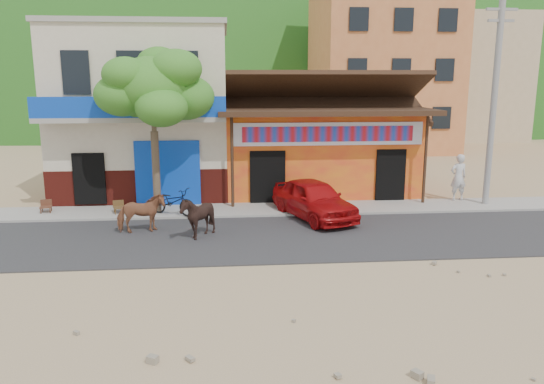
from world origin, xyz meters
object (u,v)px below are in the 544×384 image
at_px(tree, 154,131).
at_px(utility_pole, 494,102).
at_px(cow_tan, 141,213).
at_px(cafe_chair_right, 119,202).
at_px(red_car, 314,199).
at_px(cafe_chair_left, 45,201).
at_px(pedestrian, 458,177).
at_px(scooter, 172,201).
at_px(cow_dark, 198,217).

relative_size(tree, utility_pole, 0.75).
bearing_deg(utility_pole, cow_tan, -168.70).
bearing_deg(cafe_chair_right, tree, -15.47).
bearing_deg(red_car, cafe_chair_left, 151.33).
relative_size(pedestrian, cafe_chair_right, 2.23).
bearing_deg(cafe_chair_left, scooter, -18.48).
xyz_separation_m(red_car, cafe_chair_right, (-7.09, 1.02, -0.20)).
distance_m(cow_tan, cafe_chair_right, 2.62).
bearing_deg(utility_pole, scooter, -176.72).
bearing_deg(cow_dark, utility_pole, 95.39).
height_order(red_car, cafe_chair_right, red_car).
distance_m(utility_pole, scooter, 12.71).
bearing_deg(cow_tan, cow_dark, -125.60).
distance_m(cow_dark, pedestrian, 11.09).
xyz_separation_m(scooter, cafe_chair_left, (-4.73, 0.78, -0.07)).
relative_size(utility_pole, cow_dark, 5.76).
bearing_deg(red_car, cow_dark, -173.41).
bearing_deg(cafe_chair_left, utility_pole, -9.39).
height_order(utility_pole, cafe_chair_left, utility_pole).
bearing_deg(scooter, cafe_chair_left, 109.10).
bearing_deg(utility_pole, cafe_chair_right, -178.93).
bearing_deg(pedestrian, red_car, 12.49).
height_order(cow_tan, cow_dark, cow_dark).
xyz_separation_m(cow_tan, cow_dark, (1.87, -0.78, 0.05)).
bearing_deg(scooter, cafe_chair_right, 106.19).
distance_m(red_car, pedestrian, 6.57).
bearing_deg(cow_dark, tree, -164.20).
height_order(cow_dark, red_car, red_car).
distance_m(cow_tan, scooter, 2.08).
height_order(cow_dark, cafe_chair_right, cow_dark).
bearing_deg(pedestrian, cow_dark, 16.45).
bearing_deg(cafe_chair_left, pedestrian, -6.91).
xyz_separation_m(cow_tan, cafe_chair_right, (-1.17, 2.34, -0.14)).
distance_m(scooter, cafe_chair_left, 4.79).
relative_size(cow_tan, red_car, 0.37).
height_order(pedestrian, cafe_chair_left, pedestrian).
distance_m(cafe_chair_left, cafe_chair_right, 2.75).
height_order(utility_pole, cow_tan, utility_pole).
relative_size(cow_dark, cafe_chair_right, 1.64).
xyz_separation_m(utility_pole, cafe_chair_right, (-14.20, -0.27, -3.58)).
xyz_separation_m(cow_dark, cafe_chair_left, (-5.77, 3.46, -0.19)).
bearing_deg(cafe_chair_left, red_car, -17.07).
relative_size(utility_pole, cafe_chair_right, 9.45).
relative_size(cow_dark, scooter, 0.73).
relative_size(red_car, cafe_chair_left, 4.82).
height_order(red_car, cafe_chair_left, red_car).
height_order(cow_tan, scooter, cow_tan).
height_order(cow_dark, scooter, cow_dark).
distance_m(pedestrian, cafe_chair_right, 13.39).
height_order(tree, cow_dark, tree).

